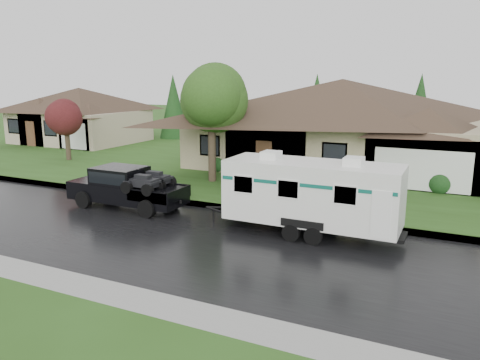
# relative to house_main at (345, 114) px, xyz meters

# --- Properties ---
(ground) EXTENTS (140.00, 140.00, 0.00)m
(ground) POSITION_rel_house_main_xyz_m (-2.29, -13.84, -3.59)
(ground) COLOR #294B17
(ground) RESTS_ON ground
(road) EXTENTS (140.00, 8.00, 0.01)m
(road) POSITION_rel_house_main_xyz_m (-2.29, -15.84, -3.59)
(road) COLOR black
(road) RESTS_ON ground
(curb) EXTENTS (140.00, 0.50, 0.15)m
(curb) POSITION_rel_house_main_xyz_m (-2.29, -11.59, -3.52)
(curb) COLOR gray
(curb) RESTS_ON ground
(lawn) EXTENTS (140.00, 26.00, 0.15)m
(lawn) POSITION_rel_house_main_xyz_m (-2.29, 1.16, -3.52)
(lawn) COLOR #294B17
(lawn) RESTS_ON ground
(house_main) EXTENTS (19.44, 10.80, 6.90)m
(house_main) POSITION_rel_house_main_xyz_m (0.00, 0.00, 0.00)
(house_main) COLOR #988A67
(house_main) RESTS_ON lawn
(house_far) EXTENTS (10.80, 8.64, 5.80)m
(house_far) POSITION_rel_house_main_xyz_m (-24.07, 2.02, -0.62)
(house_far) COLOR tan
(house_far) RESTS_ON lawn
(tree_left_green) EXTENTS (3.88, 3.88, 6.42)m
(tree_left_green) POSITION_rel_house_main_xyz_m (-5.66, -7.21, 1.01)
(tree_left_green) COLOR #382B1E
(tree_left_green) RESTS_ON lawn
(tree_red) EXTENTS (2.61, 2.61, 4.32)m
(tree_red) POSITION_rel_house_main_xyz_m (-18.18, -5.49, -0.45)
(tree_red) COLOR #382B1E
(tree_red) RESTS_ON lawn
(shrub_row) EXTENTS (13.60, 1.00, 1.00)m
(shrub_row) POSITION_rel_house_main_xyz_m (-0.29, -4.54, -2.94)
(shrub_row) COLOR #143814
(shrub_row) RESTS_ON lawn
(pickup_truck) EXTENTS (5.57, 2.11, 1.86)m
(pickup_truck) POSITION_rel_house_main_xyz_m (-6.87, -13.25, -2.60)
(pickup_truck) COLOR black
(pickup_truck) RESTS_ON ground
(travel_trailer) EXTENTS (6.86, 2.41, 3.08)m
(travel_trailer) POSITION_rel_house_main_xyz_m (1.93, -13.25, -1.96)
(travel_trailer) COLOR white
(travel_trailer) RESTS_ON ground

